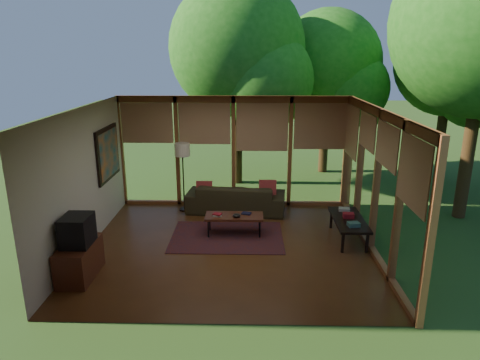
{
  "coord_description": "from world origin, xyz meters",
  "views": [
    {
      "loc": [
        0.38,
        -7.67,
        3.64
      ],
      "look_at": [
        0.2,
        0.7,
        1.17
      ],
      "focal_mm": 32.0,
      "sensor_mm": 36.0,
      "label": 1
    }
  ],
  "objects_px": {
    "media_cabinet": "(80,261)",
    "television": "(77,230)",
    "side_console": "(349,221)",
    "coffee_table": "(234,217)",
    "sofa": "(236,198)",
    "floor_lamp": "(182,153)"
  },
  "relations": [
    {
      "from": "media_cabinet",
      "to": "coffee_table",
      "type": "height_order",
      "value": "media_cabinet"
    },
    {
      "from": "media_cabinet",
      "to": "coffee_table",
      "type": "bearing_deg",
      "value": 35.8
    },
    {
      "from": "sofa",
      "to": "side_console",
      "type": "distance_m",
      "value": 2.82
    },
    {
      "from": "television",
      "to": "coffee_table",
      "type": "distance_m",
      "value": 3.16
    },
    {
      "from": "sofa",
      "to": "television",
      "type": "bearing_deg",
      "value": 57.79
    },
    {
      "from": "side_console",
      "to": "coffee_table",
      "type": "bearing_deg",
      "value": 174.74
    },
    {
      "from": "sofa",
      "to": "side_console",
      "type": "height_order",
      "value": "sofa"
    },
    {
      "from": "floor_lamp",
      "to": "television",
      "type": "bearing_deg",
      "value": -111.14
    },
    {
      "from": "media_cabinet",
      "to": "floor_lamp",
      "type": "bearing_deg",
      "value": 68.55
    },
    {
      "from": "floor_lamp",
      "to": "side_console",
      "type": "height_order",
      "value": "floor_lamp"
    },
    {
      "from": "media_cabinet",
      "to": "television",
      "type": "xyz_separation_m",
      "value": [
        0.02,
        0.0,
        0.55
      ]
    },
    {
      "from": "television",
      "to": "coffee_table",
      "type": "relative_size",
      "value": 0.46
    },
    {
      "from": "media_cabinet",
      "to": "side_console",
      "type": "distance_m",
      "value": 5.14
    },
    {
      "from": "coffee_table",
      "to": "media_cabinet",
      "type": "bearing_deg",
      "value": -144.2
    },
    {
      "from": "floor_lamp",
      "to": "media_cabinet",
      "type": "bearing_deg",
      "value": -111.45
    },
    {
      "from": "media_cabinet",
      "to": "side_console",
      "type": "height_order",
      "value": "media_cabinet"
    },
    {
      "from": "coffee_table",
      "to": "side_console",
      "type": "distance_m",
      "value": 2.33
    },
    {
      "from": "sofa",
      "to": "media_cabinet",
      "type": "relative_size",
      "value": 2.31
    },
    {
      "from": "sofa",
      "to": "side_console",
      "type": "bearing_deg",
      "value": 151.61
    },
    {
      "from": "coffee_table",
      "to": "television",
      "type": "bearing_deg",
      "value": -143.99
    },
    {
      "from": "media_cabinet",
      "to": "side_console",
      "type": "xyz_separation_m",
      "value": [
        4.87,
        1.62,
        0.11
      ]
    },
    {
      "from": "media_cabinet",
      "to": "coffee_table",
      "type": "distance_m",
      "value": 3.14
    }
  ]
}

